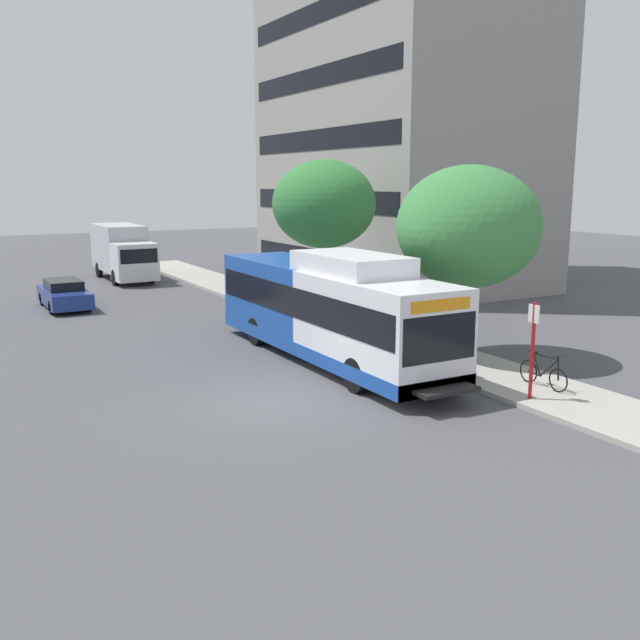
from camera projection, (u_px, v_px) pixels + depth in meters
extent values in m
plane|color=#4C4C51|center=(175.00, 344.00, 25.81)|extent=(120.00, 120.00, 0.00)
cube|color=#A8A399|center=(367.00, 333.00, 27.44)|extent=(3.00, 56.00, 0.14)
cube|color=white|center=(377.00, 325.00, 20.74)|extent=(2.54, 5.80, 2.73)
cube|color=#19479E|center=(288.00, 298.00, 25.71)|extent=(2.54, 5.80, 2.73)
cube|color=#19479E|center=(328.00, 344.00, 23.45)|extent=(2.57, 11.60, 0.44)
cube|color=black|center=(328.00, 299.00, 23.16)|extent=(2.58, 11.25, 0.96)
cube|color=black|center=(439.00, 338.00, 18.26)|extent=(2.34, 0.10, 1.24)
cube|color=orange|center=(440.00, 305.00, 18.09)|extent=(1.91, 0.08, 0.32)
cube|color=white|center=(351.00, 264.00, 21.67)|extent=(2.16, 4.06, 0.60)
cube|color=black|center=(447.00, 391.00, 18.18)|extent=(1.78, 0.60, 0.10)
cylinder|color=black|center=(356.00, 375.00, 19.83)|extent=(0.30, 1.00, 1.00)
cylinder|color=black|center=(421.00, 365.00, 20.92)|extent=(0.30, 1.00, 1.00)
cylinder|color=black|center=(257.00, 331.00, 25.64)|extent=(0.30, 1.00, 1.00)
cylinder|color=black|center=(311.00, 325.00, 26.73)|extent=(0.30, 1.00, 1.00)
cylinder|color=red|center=(532.00, 351.00, 18.63)|extent=(0.10, 0.10, 2.60)
cube|color=white|center=(534.00, 314.00, 18.43)|extent=(0.04, 0.36, 0.48)
torus|color=black|center=(558.00, 380.00, 19.41)|extent=(0.04, 0.66, 0.66)
torus|color=black|center=(528.00, 371.00, 20.35)|extent=(0.04, 0.66, 0.66)
cylinder|color=black|center=(549.00, 368.00, 19.66)|extent=(0.05, 0.64, 0.64)
cylinder|color=black|center=(537.00, 364.00, 20.04)|extent=(0.05, 0.34, 0.62)
cylinder|color=black|center=(546.00, 356.00, 19.73)|extent=(0.05, 0.90, 0.05)
cylinder|color=black|center=(534.00, 374.00, 20.16)|extent=(0.05, 0.45, 0.08)
cylinder|color=black|center=(558.00, 368.00, 19.37)|extent=(0.05, 0.10, 0.67)
cylinder|color=black|center=(558.00, 356.00, 19.32)|extent=(0.52, 0.03, 0.03)
cube|color=black|center=(534.00, 352.00, 20.10)|extent=(0.12, 0.24, 0.06)
cylinder|color=#4C3823|center=(465.00, 317.00, 23.54)|extent=(0.28, 0.28, 2.49)
ellipsoid|color=#3D8442|center=(468.00, 227.00, 22.96)|extent=(4.66, 4.66, 3.96)
cylinder|color=#4C3823|center=(324.00, 277.00, 31.29)|extent=(0.28, 0.28, 3.03)
ellipsoid|color=#337A38|center=(324.00, 204.00, 30.68)|extent=(4.49, 4.49, 3.81)
cube|color=navy|center=(65.00, 297.00, 33.05)|extent=(1.80, 4.50, 0.70)
cube|color=black|center=(64.00, 286.00, 33.04)|extent=(1.48, 2.34, 0.56)
cylinder|color=black|center=(52.00, 307.00, 31.55)|extent=(0.20, 0.64, 0.64)
cylinder|color=black|center=(89.00, 304.00, 32.32)|extent=(0.20, 0.64, 0.64)
cylinder|color=black|center=(42.00, 299.00, 33.87)|extent=(0.20, 0.64, 0.64)
cylinder|color=black|center=(77.00, 296.00, 34.63)|extent=(0.20, 0.64, 0.64)
cube|color=silver|center=(135.00, 262.00, 40.21)|extent=(2.30, 2.00, 2.10)
cube|color=#B2B7BC|center=(119.00, 247.00, 43.10)|extent=(2.30, 5.00, 2.70)
cube|color=black|center=(139.00, 256.00, 39.30)|extent=(2.07, 0.08, 0.80)
cylinder|color=black|center=(115.00, 278.00, 40.26)|extent=(0.26, 0.92, 0.92)
cylinder|color=black|center=(151.00, 275.00, 41.25)|extent=(0.26, 0.92, 0.92)
cylinder|color=black|center=(99.00, 270.00, 43.81)|extent=(0.26, 0.92, 0.92)
cylinder|color=black|center=(132.00, 268.00, 44.80)|extent=(0.26, 0.92, 0.92)
cube|color=gray|center=(400.00, 23.00, 39.13)|extent=(10.33, 16.42, 28.81)
cube|color=black|center=(396.00, 255.00, 41.59)|extent=(10.39, 15.10, 1.10)
cube|color=black|center=(397.00, 199.00, 40.97)|extent=(10.39, 15.10, 1.10)
cube|color=black|center=(398.00, 142.00, 40.36)|extent=(10.39, 15.10, 1.10)
cube|color=black|center=(399.00, 83.00, 39.75)|extent=(10.39, 15.10, 1.10)
cube|color=black|center=(400.00, 23.00, 39.13)|extent=(10.39, 15.10, 1.10)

